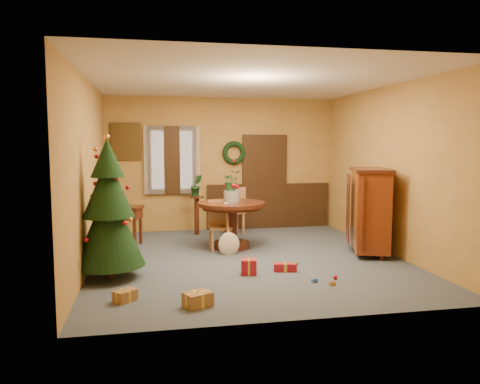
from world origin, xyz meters
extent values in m
plane|color=#333E4A|center=(0.00, 0.00, 0.00)|extent=(5.50, 5.50, 0.00)
plane|color=silver|center=(0.00, 0.00, 2.90)|extent=(5.50, 5.50, 0.00)
plane|color=olive|center=(0.00, 2.75, 1.45)|extent=(5.00, 0.00, 5.00)
plane|color=olive|center=(0.00, -2.75, 1.45)|extent=(5.00, 0.00, 5.00)
plane|color=olive|center=(-2.50, 0.00, 1.45)|extent=(0.00, 5.50, 5.50)
plane|color=olive|center=(2.50, 0.00, 1.45)|extent=(0.00, 5.50, 5.50)
cube|color=black|center=(1.05, 2.71, 0.50)|extent=(2.80, 0.06, 1.00)
cube|color=black|center=(0.95, 2.70, 1.05)|extent=(1.00, 0.08, 2.10)
cube|color=white|center=(0.95, 2.73, 1.00)|extent=(0.80, 0.03, 1.90)
cube|color=black|center=(-1.10, 2.70, 1.55)|extent=(1.05, 0.08, 1.45)
cube|color=white|center=(-1.10, 2.73, 1.55)|extent=(0.88, 0.03, 1.25)
cube|color=white|center=(-1.48, 2.65, 1.55)|extent=(0.42, 0.02, 1.45)
cube|color=white|center=(-0.72, 2.65, 1.55)|extent=(0.42, 0.02, 1.45)
torus|color=black|center=(0.25, 2.67, 1.70)|extent=(0.51, 0.11, 0.51)
cube|color=#4C3819|center=(-2.05, 2.71, 1.95)|extent=(0.62, 0.05, 0.78)
cube|color=gray|center=(-2.05, 2.74, 1.95)|extent=(0.48, 0.02, 0.62)
cylinder|color=black|center=(-0.12, 0.86, 0.81)|extent=(1.23, 1.23, 0.07)
cylinder|color=black|center=(-0.12, 0.86, 0.75)|extent=(1.10, 1.10, 0.04)
cylinder|color=black|center=(-0.12, 0.86, 0.42)|extent=(0.20, 0.20, 0.68)
cylinder|color=black|center=(-0.12, 0.86, 0.05)|extent=(0.66, 0.66, 0.11)
cylinder|color=slate|center=(-0.12, 0.86, 0.95)|extent=(0.28, 0.28, 0.21)
imported|color=#1E4C23|center=(-0.12, 0.86, 1.24)|extent=(0.34, 0.29, 0.37)
cube|color=#98653C|center=(-0.36, 0.72, 0.41)|extent=(0.39, 0.39, 0.05)
cube|color=#98653C|center=(-0.35, 0.89, 0.66)|extent=(0.39, 0.04, 0.46)
cube|color=#98653C|center=(-0.20, 0.87, 0.20)|extent=(0.04, 0.04, 0.39)
cube|color=#98653C|center=(-0.51, 0.88, 0.20)|extent=(0.04, 0.04, 0.39)
cube|color=#98653C|center=(-0.20, 0.56, 0.20)|extent=(0.04, 0.04, 0.39)
cube|color=#98653C|center=(-0.51, 0.56, 0.20)|extent=(0.04, 0.04, 0.39)
cube|color=#98653C|center=(0.14, 2.27, 0.46)|extent=(0.51, 0.51, 0.05)
cube|color=#98653C|center=(0.18, 2.08, 0.74)|extent=(0.43, 0.13, 0.51)
cube|color=#98653C|center=(0.01, 2.06, 0.22)|extent=(0.05, 0.05, 0.44)
cube|color=#98653C|center=(0.35, 2.13, 0.22)|extent=(0.05, 0.05, 0.44)
cube|color=#98653C|center=(-0.06, 2.40, 0.22)|extent=(0.05, 0.05, 0.44)
cube|color=#98653C|center=(0.28, 2.47, 0.22)|extent=(0.05, 0.05, 0.44)
cylinder|color=black|center=(-0.63, 2.22, 0.39)|extent=(0.10, 0.10, 0.79)
cylinder|color=black|center=(-0.63, 2.22, 0.80)|extent=(0.31, 0.31, 0.03)
imported|color=#19471E|center=(-0.63, 2.22, 1.04)|extent=(0.29, 0.25, 0.46)
cylinder|color=#382111|center=(-2.15, -0.69, 0.11)|extent=(0.13, 0.13, 0.22)
cone|color=black|center=(-2.15, -0.69, 0.77)|extent=(0.99, 0.99, 1.17)
cone|color=black|center=(-2.15, -0.69, 1.31)|extent=(0.72, 0.72, 0.86)
cone|color=black|center=(-2.15, -0.69, 1.71)|extent=(0.47, 0.47, 0.54)
sphere|color=orange|center=(-2.15, -0.69, 2.00)|extent=(0.09, 0.09, 0.09)
cube|color=black|center=(-2.15, 1.52, 0.72)|extent=(0.93, 0.68, 0.05)
cube|color=black|center=(-2.15, 1.52, 0.59)|extent=(0.87, 0.62, 0.18)
cube|color=black|center=(-2.50, 1.52, 0.34)|extent=(0.15, 0.29, 0.69)
cube|color=black|center=(-1.80, 1.52, 0.34)|extent=(0.15, 0.29, 0.69)
cube|color=#5D1B0A|center=(2.15, -0.03, 0.76)|extent=(0.86, 1.21, 1.35)
cube|color=black|center=(2.15, -0.03, 1.46)|extent=(0.95, 1.29, 0.05)
cylinder|color=black|center=(2.15, -0.49, 0.05)|extent=(0.08, 0.08, 0.10)
cylinder|color=black|center=(2.15, 0.43, 0.05)|extent=(0.08, 0.08, 0.10)
cube|color=brown|center=(-1.04, -2.10, 0.08)|extent=(0.38, 0.34, 0.17)
cube|color=gold|center=(-1.04, -2.10, 0.08)|extent=(0.30, 0.16, 0.17)
cube|color=gold|center=(-1.04, -2.10, 0.08)|extent=(0.14, 0.23, 0.17)
cube|color=maroon|center=(-0.17, -0.89, 0.11)|extent=(0.26, 0.26, 0.22)
cube|color=gold|center=(-0.17, -0.89, 0.11)|extent=(0.23, 0.07, 0.22)
cube|color=gold|center=(-0.17, -0.89, 0.11)|extent=(0.07, 0.23, 0.22)
cube|color=brown|center=(-1.90, -1.76, 0.07)|extent=(0.31, 0.30, 0.14)
cube|color=gold|center=(-1.90, -1.76, 0.07)|extent=(0.21, 0.19, 0.14)
cube|color=gold|center=(-1.90, -1.76, 0.07)|extent=(0.15, 0.16, 0.14)
cube|color=maroon|center=(0.40, -0.84, 0.06)|extent=(0.36, 0.21, 0.12)
cube|color=gold|center=(0.40, -0.84, 0.06)|extent=(0.34, 0.09, 0.12)
cube|color=gold|center=(0.40, -0.84, 0.06)|extent=(0.08, 0.15, 0.12)
cube|color=#2854AE|center=(0.64, -1.46, 0.03)|extent=(0.09, 0.07, 0.05)
sphere|color=#248429|center=(0.67, -0.55, 0.03)|extent=(0.06, 0.06, 0.06)
cube|color=gold|center=(-0.03, -0.29, 0.03)|extent=(0.07, 0.09, 0.05)
sphere|color=red|center=(0.98, -1.38, 0.03)|extent=(0.06, 0.06, 0.06)
cube|color=orange|center=(0.82, -1.65, 0.03)|extent=(0.09, 0.07, 0.05)
camera|label=1|loc=(-1.57, -7.44, 1.92)|focal=35.00mm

